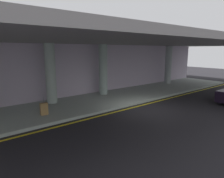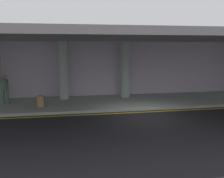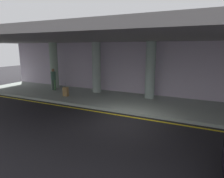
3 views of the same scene
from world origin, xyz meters
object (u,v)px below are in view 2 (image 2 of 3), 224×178
Objects in this scene: support_column_center at (126,69)px; suitcase_upright_primary at (41,101)px; support_column_left_mid at (64,70)px; traveler_with_luggage at (5,87)px.

suitcase_upright_primary is (-5.28, -2.03, -1.51)m from support_column_center.
support_column_left_mid is 2.17× the size of traveler_with_luggage.
support_column_center is at bearing 0.00° from support_column_left_mid.
support_column_center is 5.86m from suitcase_upright_primary.
support_column_left_mid is 3.57m from traveler_with_luggage.
traveler_with_luggage is 1.87× the size of suitcase_upright_primary.
suitcase_upright_primary is (2.07, -1.16, -0.65)m from traveler_with_luggage.
traveler_with_luggage is at bearing -173.25° from support_column_center.
support_column_center is at bearing 3.01° from suitcase_upright_primary.
support_column_left_mid reaches higher than traveler_with_luggage.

